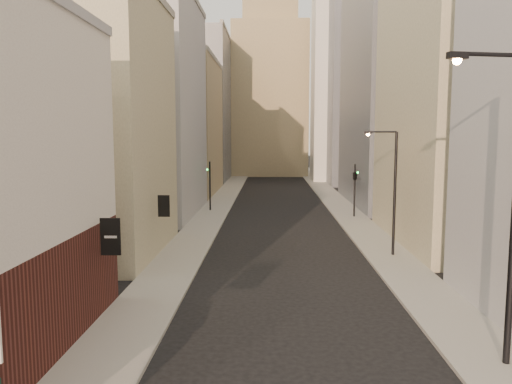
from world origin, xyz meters
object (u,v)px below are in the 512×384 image
(traffic_light_left, at_px, (210,177))
(traffic_light_right, at_px, (355,176))
(streetlamp_near, at_px, (509,194))
(streetlamp_mid, at_px, (392,186))
(white_tower, at_px, (338,67))
(clock_tower, at_px, (270,82))

(traffic_light_left, bearing_deg, traffic_light_right, 156.80)
(streetlamp_near, xyz_separation_m, streetlamp_mid, (-0.00, 15.08, -1.29))
(streetlamp_near, height_order, traffic_light_left, streetlamp_near)
(streetlamp_near, xyz_separation_m, traffic_light_left, (-13.52, 33.32, -2.32))
(white_tower, relative_size, streetlamp_mid, 5.28)
(white_tower, distance_m, streetlamp_mid, 54.33)
(streetlamp_mid, height_order, traffic_light_left, streetlamp_mid)
(streetlamp_mid, bearing_deg, traffic_light_right, 111.17)
(traffic_light_left, bearing_deg, white_tower, -125.28)
(clock_tower, height_order, white_tower, clock_tower)
(traffic_light_right, bearing_deg, streetlamp_mid, 72.72)
(clock_tower, distance_m, white_tower, 17.83)
(white_tower, height_order, traffic_light_right, white_tower)
(streetlamp_mid, bearing_deg, white_tower, 108.35)
(streetlamp_near, bearing_deg, clock_tower, 84.15)
(clock_tower, distance_m, traffic_light_right, 54.00)
(white_tower, xyz_separation_m, traffic_light_left, (-16.94, -34.12, -15.15))
(traffic_light_right, bearing_deg, traffic_light_left, -30.69)
(traffic_light_left, distance_m, traffic_light_right, 14.20)
(white_tower, xyz_separation_m, traffic_light_right, (-3.19, -37.63, -14.73))
(white_tower, xyz_separation_m, streetlamp_mid, (-3.42, -52.36, -14.11))
(clock_tower, bearing_deg, white_tower, -51.84)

